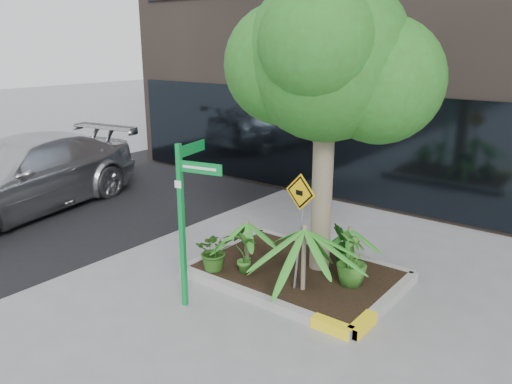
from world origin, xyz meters
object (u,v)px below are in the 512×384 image
Objects in this scene: tree at (328,58)px; parked_car at (21,176)px; cattle_sign at (300,212)px; street_sign_post at (186,208)px.

parked_car is (-7.22, -1.33, -2.71)m from tree.
cattle_sign is (7.34, 0.48, 0.52)m from parked_car.
parked_car is at bearing -169.59° from tree.
street_sign_post is at bearing -16.75° from parked_car.
cattle_sign is at bearing -81.87° from tree.
street_sign_post is (-1.03, -2.08, -2.04)m from tree.
tree reaches higher than street_sign_post.
street_sign_post is (6.19, -0.75, 0.67)m from parked_car.
parked_car is 2.39× the size of street_sign_post.
cattle_sign is at bearing -6.07° from parked_car.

